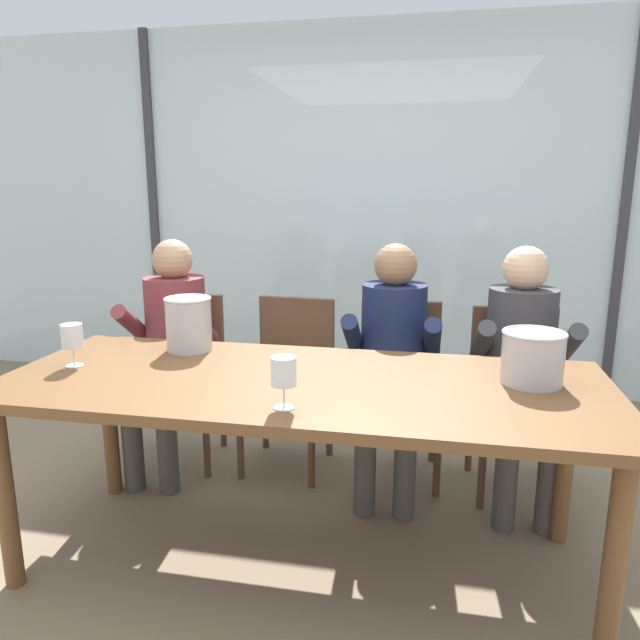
{
  "coord_description": "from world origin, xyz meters",
  "views": [
    {
      "loc": [
        0.48,
        -2.04,
        1.48
      ],
      "look_at": [
        0.0,
        0.35,
        0.92
      ],
      "focal_mm": 32.91,
      "sensor_mm": 36.0,
      "label": 1
    }
  ],
  "objects_px": {
    "dining_table": "(302,398)",
    "ice_bucket_primary": "(533,357)",
    "person_charcoal_jacket": "(522,358)",
    "wine_glass_near_bucket": "(284,374)",
    "ice_bucket_secondary": "(189,323)",
    "wine_glass_by_left_taster": "(72,338)",
    "chair_center": "(400,374)",
    "chair_left_of_center": "(291,368)",
    "chair_right_of_center": "(515,384)",
    "chair_near_curtain": "(183,364)",
    "person_maroon_top": "(171,339)",
    "person_navy_polo": "(392,351)"
  },
  "relations": [
    {
      "from": "chair_left_of_center",
      "to": "person_maroon_top",
      "type": "xyz_separation_m",
      "value": [
        -0.61,
        -0.16,
        0.17
      ]
    },
    {
      "from": "ice_bucket_primary",
      "to": "chair_center",
      "type": "bearing_deg",
      "value": 124.04
    },
    {
      "from": "person_charcoal_jacket",
      "to": "wine_glass_near_bucket",
      "type": "xyz_separation_m",
      "value": [
        -0.88,
        -1.03,
        0.19
      ]
    },
    {
      "from": "dining_table",
      "to": "person_maroon_top",
      "type": "bearing_deg",
      "value": 140.31
    },
    {
      "from": "chair_near_curtain",
      "to": "ice_bucket_secondary",
      "type": "bearing_deg",
      "value": -69.59
    },
    {
      "from": "dining_table",
      "to": "chair_near_curtain",
      "type": "relative_size",
      "value": 2.56
    },
    {
      "from": "chair_left_of_center",
      "to": "chair_right_of_center",
      "type": "distance_m",
      "value": 1.15
    },
    {
      "from": "person_maroon_top",
      "to": "wine_glass_near_bucket",
      "type": "relative_size",
      "value": 6.96
    },
    {
      "from": "chair_near_curtain",
      "to": "ice_bucket_primary",
      "type": "distance_m",
      "value": 1.89
    },
    {
      "from": "chair_right_of_center",
      "to": "ice_bucket_primary",
      "type": "height_order",
      "value": "ice_bucket_primary"
    },
    {
      "from": "chair_near_curtain",
      "to": "chair_center",
      "type": "distance_m",
      "value": 1.19
    },
    {
      "from": "ice_bucket_primary",
      "to": "person_navy_polo",
      "type": "bearing_deg",
      "value": 132.34
    },
    {
      "from": "dining_table",
      "to": "chair_near_curtain",
      "type": "xyz_separation_m",
      "value": [
        -0.87,
        0.84,
        -0.17
      ]
    },
    {
      "from": "person_charcoal_jacket",
      "to": "ice_bucket_primary",
      "type": "relative_size",
      "value": 5.28
    },
    {
      "from": "chair_center",
      "to": "wine_glass_by_left_taster",
      "type": "distance_m",
      "value": 1.59
    },
    {
      "from": "dining_table",
      "to": "ice_bucket_secondary",
      "type": "distance_m",
      "value": 0.68
    },
    {
      "from": "chair_right_of_center",
      "to": "person_charcoal_jacket",
      "type": "bearing_deg",
      "value": -94.47
    },
    {
      "from": "chair_near_curtain",
      "to": "wine_glass_by_left_taster",
      "type": "xyz_separation_m",
      "value": [
        -0.06,
        -0.87,
        0.37
      ]
    },
    {
      "from": "person_charcoal_jacket",
      "to": "wine_glass_by_left_taster",
      "type": "bearing_deg",
      "value": -160.2
    },
    {
      "from": "person_navy_polo",
      "to": "person_charcoal_jacket",
      "type": "bearing_deg",
      "value": -0.77
    },
    {
      "from": "chair_right_of_center",
      "to": "wine_glass_by_left_taster",
      "type": "relative_size",
      "value": 5.13
    },
    {
      "from": "dining_table",
      "to": "chair_center",
      "type": "distance_m",
      "value": 0.96
    },
    {
      "from": "chair_center",
      "to": "person_maroon_top",
      "type": "xyz_separation_m",
      "value": [
        -1.19,
        -0.17,
        0.17
      ]
    },
    {
      "from": "chair_left_of_center",
      "to": "chair_center",
      "type": "distance_m",
      "value": 0.58
    },
    {
      "from": "chair_center",
      "to": "wine_glass_near_bucket",
      "type": "bearing_deg",
      "value": -108.13
    },
    {
      "from": "dining_table",
      "to": "chair_center",
      "type": "relative_size",
      "value": 2.56
    },
    {
      "from": "ice_bucket_primary",
      "to": "chair_near_curtain",
      "type": "bearing_deg",
      "value": 157.06
    },
    {
      "from": "chair_left_of_center",
      "to": "ice_bucket_primary",
      "type": "bearing_deg",
      "value": -31.51
    },
    {
      "from": "ice_bucket_primary",
      "to": "wine_glass_near_bucket",
      "type": "bearing_deg",
      "value": -152.92
    },
    {
      "from": "wine_glass_near_bucket",
      "to": "chair_left_of_center",
      "type": "bearing_deg",
      "value": 103.1
    },
    {
      "from": "chair_center",
      "to": "chair_right_of_center",
      "type": "distance_m",
      "value": 0.57
    },
    {
      "from": "dining_table",
      "to": "ice_bucket_primary",
      "type": "bearing_deg",
      "value": 8.21
    },
    {
      "from": "person_maroon_top",
      "to": "person_navy_polo",
      "type": "xyz_separation_m",
      "value": [
        1.16,
        -0.0,
        0.0
      ]
    },
    {
      "from": "person_charcoal_jacket",
      "to": "wine_glass_near_bucket",
      "type": "distance_m",
      "value": 1.37
    },
    {
      "from": "chair_center",
      "to": "wine_glass_by_left_taster",
      "type": "relative_size",
      "value": 5.13
    },
    {
      "from": "person_maroon_top",
      "to": "chair_right_of_center",
      "type": "bearing_deg",
      "value": 1.7
    },
    {
      "from": "dining_table",
      "to": "ice_bucket_secondary",
      "type": "relative_size",
      "value": 9.63
    },
    {
      "from": "person_charcoal_jacket",
      "to": "ice_bucket_primary",
      "type": "distance_m",
      "value": 0.63
    },
    {
      "from": "ice_bucket_primary",
      "to": "ice_bucket_secondary",
      "type": "relative_size",
      "value": 0.97
    },
    {
      "from": "chair_near_curtain",
      "to": "person_navy_polo",
      "type": "relative_size",
      "value": 0.74
    },
    {
      "from": "dining_table",
      "to": "chair_right_of_center",
      "type": "xyz_separation_m",
      "value": [
        0.89,
        0.86,
        -0.17
      ]
    },
    {
      "from": "chair_right_of_center",
      "to": "wine_glass_by_left_taster",
      "type": "bearing_deg",
      "value": -160.01
    },
    {
      "from": "wine_glass_by_left_taster",
      "to": "wine_glass_near_bucket",
      "type": "relative_size",
      "value": 1.0
    },
    {
      "from": "dining_table",
      "to": "ice_bucket_primary",
      "type": "distance_m",
      "value": 0.86
    },
    {
      "from": "wine_glass_by_left_taster",
      "to": "chair_right_of_center",
      "type": "bearing_deg",
      "value": 25.74
    },
    {
      "from": "ice_bucket_secondary",
      "to": "person_charcoal_jacket",
      "type": "bearing_deg",
      "value": 16.28
    },
    {
      "from": "ice_bucket_primary",
      "to": "chair_left_of_center",
      "type": "bearing_deg",
      "value": 145.3
    },
    {
      "from": "chair_left_of_center",
      "to": "chair_center",
      "type": "height_order",
      "value": "same"
    },
    {
      "from": "chair_right_of_center",
      "to": "wine_glass_by_left_taster",
      "type": "height_order",
      "value": "wine_glass_by_left_taster"
    },
    {
      "from": "chair_near_curtain",
      "to": "wine_glass_by_left_taster",
      "type": "bearing_deg",
      "value": -101.98
    }
  ]
}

